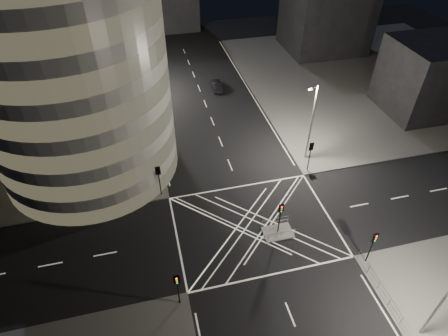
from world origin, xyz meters
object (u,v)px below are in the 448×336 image
object	(u,v)px
traffic_signal_fl	(159,175)
street_lamp_right_far	(311,121)
street_lamp_right_near	(445,296)
sedan	(216,85)
traffic_signal_nr	(373,242)
street_lamp_left_far	(135,62)
central_island	(278,232)
traffic_signal_fr	(311,151)
street_lamp_left_near	(145,129)
traffic_signal_island	(280,213)
traffic_signal_nl	(177,284)

from	to	relation	value
traffic_signal_fl	street_lamp_right_far	xyz separation A→B (m)	(18.24, 2.20, 2.63)
street_lamp_right_near	sedan	bearing A→B (deg)	98.93
traffic_signal_fl	street_lamp_right_near	size ratio (longest dim) A/B	0.40
street_lamp_right_near	traffic_signal_nr	bearing A→B (deg)	95.04
street_lamp_left_far	traffic_signal_nr	bearing A→B (deg)	-63.64
central_island	street_lamp_right_far	distance (m)	13.98
traffic_signal_fr	traffic_signal_nr	distance (m)	13.60
central_island	street_lamp_right_near	distance (m)	15.54
street_lamp_left_near	sedan	bearing A→B (deg)	54.54
traffic_signal_island	traffic_signal_fl	bearing A→B (deg)	142.46
traffic_signal_island	street_lamp_left_far	size ratio (longest dim) A/B	0.40
traffic_signal_nr	street_lamp_left_far	xyz separation A→B (m)	(-18.24, 36.80, 2.63)
traffic_signal_fl	street_lamp_right_near	distance (m)	27.79
central_island	traffic_signal_fl	xyz separation A→B (m)	(-10.80, 8.30, 2.84)
traffic_signal_island	street_lamp_left_near	bearing A→B (deg)	130.27
traffic_signal_fl	street_lamp_left_far	world-z (taller)	street_lamp_left_far
traffic_signal_nr	sedan	bearing A→B (deg)	99.70
street_lamp_right_near	sedan	distance (m)	43.81
traffic_signal_nl	traffic_signal_fl	bearing A→B (deg)	90.00
traffic_signal_nl	street_lamp_left_far	size ratio (longest dim) A/B	0.40
central_island	sedan	bearing A→B (deg)	88.73
traffic_signal_fr	street_lamp_right_near	size ratio (longest dim) A/B	0.40
traffic_signal_nl	traffic_signal_nr	size ratio (longest dim) A/B	1.00
traffic_signal_fr	sedan	xyz separation A→B (m)	(-6.12, 22.21, -2.25)
street_lamp_left_near	street_lamp_right_near	bearing A→B (deg)	-54.03
traffic_signal_island	street_lamp_right_near	world-z (taller)	street_lamp_right_near
central_island	traffic_signal_fr	distance (m)	11.10
traffic_signal_island	street_lamp_left_near	world-z (taller)	street_lamp_left_near
traffic_signal_nl	street_lamp_right_far	distance (m)	24.27
traffic_signal_island	street_lamp_right_near	distance (m)	14.78
traffic_signal_fl	traffic_signal_fr	world-z (taller)	same
traffic_signal_fl	sedan	xyz separation A→B (m)	(11.48, 22.21, -2.25)
sedan	traffic_signal_nr	bearing A→B (deg)	102.61
traffic_signal_island	street_lamp_left_far	distance (m)	33.61
traffic_signal_island	street_lamp_right_near	bearing A→B (deg)	-59.25
traffic_signal_fl	street_lamp_right_far	bearing A→B (deg)	6.88
traffic_signal_nl	sedan	distance (m)	37.67
traffic_signal_fl	traffic_signal_fr	distance (m)	17.60
street_lamp_right_near	sedan	world-z (taller)	street_lamp_right_near
traffic_signal_nl	sedan	bearing A→B (deg)	72.23
traffic_signal_nl	street_lamp_right_near	distance (m)	19.78
street_lamp_right_near	sedan	xyz separation A→B (m)	(-6.76, 43.01, -4.87)
traffic_signal_nr	street_lamp_left_near	distance (m)	26.32
street_lamp_right_far	street_lamp_right_near	size ratio (longest dim) A/B	1.00
traffic_signal_fl	street_lamp_right_near	bearing A→B (deg)	-48.76
traffic_signal_fl	traffic_signal_island	distance (m)	13.62
traffic_signal_island	street_lamp_right_far	distance (m)	13.13
traffic_signal_nl	sedan	xyz separation A→B (m)	(11.48, 35.81, -2.25)
street_lamp_left_far	street_lamp_left_near	bearing A→B (deg)	-90.00
traffic_signal_nl	street_lamp_right_near	bearing A→B (deg)	-21.55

